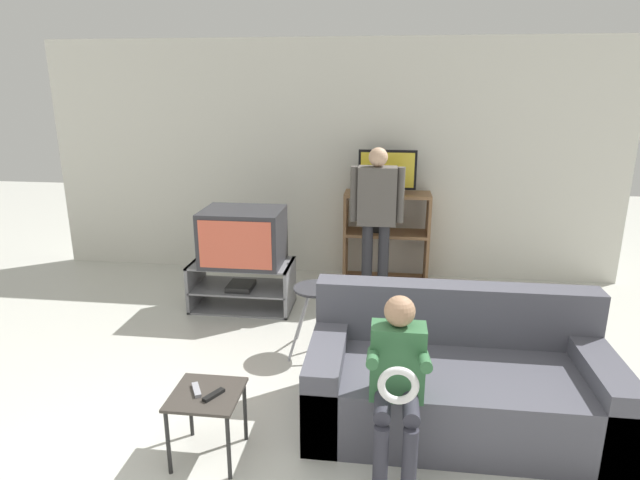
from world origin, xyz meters
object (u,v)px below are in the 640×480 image
(folding_stool, at_px, (317,298))
(snack_table, at_px, (207,402))
(remote_control_white, at_px, (196,390))
(person_seated_child, at_px, (397,374))
(television_flat, at_px, (387,173))
(person_standing_adult, at_px, (377,209))
(tv_stand, at_px, (242,285))
(television_main, at_px, (243,237))
(media_shelf, at_px, (386,237))
(couch, at_px, (456,381))
(remote_control_black, at_px, (214,395))

(folding_stool, xyz_separation_m, snack_table, (-0.46, -1.36, -0.11))
(remote_control_white, bearing_deg, person_seated_child, -27.34)
(television_flat, bearing_deg, person_standing_adult, -100.88)
(tv_stand, xyz_separation_m, television_main, (0.03, -0.00, 0.50))
(media_shelf, height_order, snack_table, media_shelf)
(television_main, relative_size, couch, 0.40)
(media_shelf, distance_m, person_standing_adult, 0.64)
(tv_stand, bearing_deg, couch, -41.20)
(folding_stool, distance_m, snack_table, 1.44)
(television_flat, height_order, couch, television_flat)
(tv_stand, height_order, folding_stool, folding_stool)
(television_flat, distance_m, person_seated_child, 3.13)
(television_flat, height_order, snack_table, television_flat)
(couch, relative_size, person_seated_child, 1.82)
(television_main, xyz_separation_m, remote_control_white, (0.30, -2.16, -0.29))
(media_shelf, xyz_separation_m, television_flat, (-0.01, -0.00, 0.71))
(media_shelf, height_order, person_standing_adult, person_standing_adult)
(folding_stool, relative_size, remote_control_white, 3.95)
(tv_stand, distance_m, television_flat, 1.92)
(television_flat, bearing_deg, remote_control_white, -108.70)
(tv_stand, relative_size, folding_stool, 1.72)
(snack_table, height_order, person_seated_child, person_seated_child)
(remote_control_white, height_order, person_standing_adult, person_standing_adult)
(tv_stand, height_order, person_standing_adult, person_standing_adult)
(snack_table, bearing_deg, person_seated_child, 1.11)
(folding_stool, bearing_deg, person_seated_child, -65.18)
(media_shelf, distance_m, person_seated_child, 3.08)
(folding_stool, distance_m, person_seated_child, 1.49)
(television_flat, xyz_separation_m, couch, (0.49, -2.55, -0.93))
(tv_stand, distance_m, snack_table, 2.21)
(tv_stand, bearing_deg, snack_table, -79.97)
(person_seated_child, bearing_deg, person_standing_adult, 94.11)
(television_flat, bearing_deg, television_main, -145.52)
(remote_control_black, bearing_deg, person_seated_child, 32.02)
(snack_table, bearing_deg, television_main, 99.32)
(remote_control_white, bearing_deg, couch, -8.76)
(folding_stool, height_order, snack_table, folding_stool)
(folding_stool, distance_m, remote_control_white, 1.45)
(television_flat, bearing_deg, couch, -79.08)
(media_shelf, bearing_deg, couch, -79.32)
(television_main, bearing_deg, person_seated_child, -56.27)
(television_main, relative_size, snack_table, 1.79)
(remote_control_black, bearing_deg, television_flat, 102.63)
(tv_stand, bearing_deg, remote_control_white, -81.47)
(media_shelf, height_order, remote_control_white, media_shelf)
(person_standing_adult, bearing_deg, television_main, -160.38)
(snack_table, relative_size, couch, 0.22)
(tv_stand, xyz_separation_m, media_shelf, (1.38, 0.92, 0.28))
(folding_stool, distance_m, couch, 1.32)
(media_shelf, distance_m, snack_table, 3.25)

